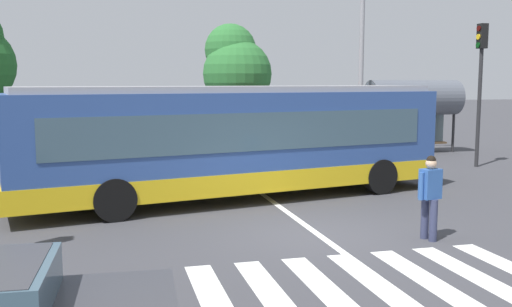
% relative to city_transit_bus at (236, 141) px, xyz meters
% --- Properties ---
extents(ground_plane, '(160.00, 160.00, 0.00)m').
position_rel_city_transit_bus_xyz_m(ground_plane, '(0.71, -3.96, -1.59)').
color(ground_plane, '#3D3D42').
extents(city_transit_bus, '(12.24, 4.85, 3.06)m').
position_rel_city_transit_bus_xyz_m(city_transit_bus, '(0.00, 0.00, 0.00)').
color(city_transit_bus, black).
rests_on(city_transit_bus, ground_plane).
extents(pedestrian_crossing_street, '(0.57, 0.39, 1.72)m').
position_rel_city_transit_bus_xyz_m(pedestrian_crossing_street, '(2.88, -5.04, -0.62)').
color(pedestrian_crossing_street, '#333856').
rests_on(pedestrian_crossing_street, ground_plane).
extents(parked_car_champagne, '(1.98, 4.56, 1.35)m').
position_rel_city_transit_bus_xyz_m(parked_car_champagne, '(-4.25, 9.33, -0.82)').
color(parked_car_champagne, black).
rests_on(parked_car_champagne, ground_plane).
extents(parked_car_blue, '(1.88, 4.50, 1.35)m').
position_rel_city_transit_bus_xyz_m(parked_car_blue, '(-1.46, 9.79, -0.82)').
color(parked_car_blue, black).
rests_on(parked_car_blue, ground_plane).
extents(parked_car_charcoal, '(1.90, 4.52, 1.35)m').
position_rel_city_transit_bus_xyz_m(parked_car_charcoal, '(1.39, 9.39, -0.82)').
color(parked_car_charcoal, black).
rests_on(parked_car_charcoal, ground_plane).
extents(parked_car_red, '(2.03, 4.58, 1.35)m').
position_rel_city_transit_bus_xyz_m(parked_car_red, '(3.94, 9.46, -0.82)').
color(parked_car_red, black).
rests_on(parked_car_red, ground_plane).
extents(parked_car_teal, '(2.00, 4.56, 1.35)m').
position_rel_city_transit_bus_xyz_m(parked_car_teal, '(6.71, 9.69, -0.82)').
color(parked_car_teal, black).
rests_on(parked_car_teal, ground_plane).
extents(parked_car_silver, '(1.88, 4.50, 1.35)m').
position_rel_city_transit_bus_xyz_m(parked_car_silver, '(9.27, 9.37, -0.82)').
color(parked_car_silver, black).
rests_on(parked_car_silver, ground_plane).
extents(traffic_light_far_corner, '(0.33, 0.32, 5.29)m').
position_rel_city_transit_bus_xyz_m(traffic_light_far_corner, '(10.05, 3.58, 1.92)').
color(traffic_light_far_corner, '#28282B').
rests_on(traffic_light_far_corner, ground_plane).
extents(bus_stop_shelter, '(4.23, 1.54, 3.25)m').
position_rel_city_transit_bus_xyz_m(bus_stop_shelter, '(9.79, 7.90, 0.83)').
color(bus_stop_shelter, '#28282B').
rests_on(bus_stop_shelter, ground_plane).
extents(twin_arm_street_lamp, '(4.72, 0.32, 8.60)m').
position_rel_city_transit_bus_xyz_m(twin_arm_street_lamp, '(7.04, 7.43, 3.75)').
color(twin_arm_street_lamp, '#939399').
rests_on(twin_arm_street_lamp, ground_plane).
extents(background_tree_right, '(3.60, 3.60, 6.21)m').
position_rel_city_transit_bus_xyz_m(background_tree_right, '(3.21, 14.65, 2.37)').
color(background_tree_right, brown).
rests_on(background_tree_right, ground_plane).
extents(crosswalk_painted_stripes, '(5.67, 3.29, 0.01)m').
position_rel_city_transit_bus_xyz_m(crosswalk_painted_stripes, '(0.71, -7.20, -1.58)').
color(crosswalk_painted_stripes, silver).
rests_on(crosswalk_painted_stripes, ground_plane).
extents(lane_center_line, '(0.16, 24.00, 0.01)m').
position_rel_city_transit_bus_xyz_m(lane_center_line, '(0.87, -1.96, -1.59)').
color(lane_center_line, silver).
rests_on(lane_center_line, ground_plane).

